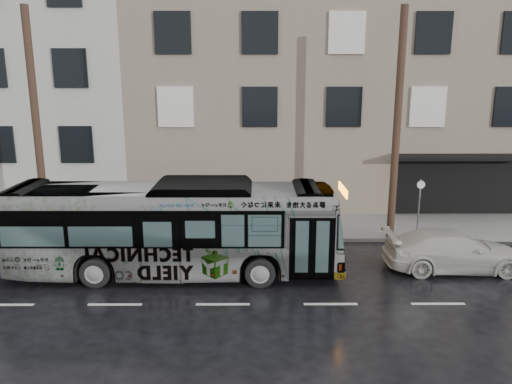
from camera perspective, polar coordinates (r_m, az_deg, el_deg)
ground at (r=17.46m, az=-3.31°, el=-9.09°), size 120.00×120.00×0.00m
sidewalk at (r=22.04m, az=-2.66°, el=-4.03°), size 90.00×3.60×0.15m
building_taupe at (r=29.12m, az=7.92°, el=10.98°), size 20.00×12.00×11.00m
utility_pole_front at (r=20.30m, az=15.81°, el=7.18°), size 0.30×0.30×9.00m
utility_pole_rear at (r=21.25m, az=-23.79°, el=6.81°), size 0.30×0.30×9.00m
sign_post at (r=21.21m, az=18.10°, el=-1.81°), size 0.06×0.06×2.40m
bus at (r=17.05m, az=-9.83°, el=-4.11°), size 11.51×2.75×3.20m
white_sedan at (r=18.70m, az=21.65°, el=-6.24°), size 4.78×1.98×1.38m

